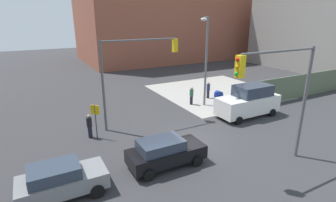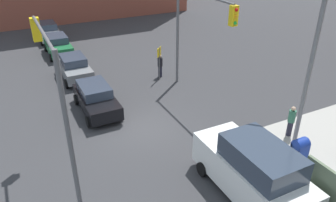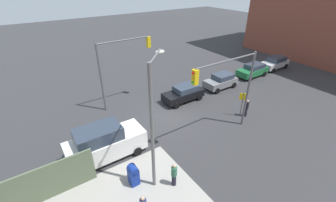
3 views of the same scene
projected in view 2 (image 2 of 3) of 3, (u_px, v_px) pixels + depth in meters
ground_plane at (143, 127)px, 17.97m from camera, size 120.00×120.00×0.00m
traffic_signal_nw_corner at (197, 24)px, 19.29m from camera, size 6.10×0.36×6.50m
traffic_signal_se_corner at (53, 82)px, 12.09m from camera, size 5.39×0.36×6.50m
street_lamp_corner at (303, 58)px, 14.08m from camera, size 2.05×2.01×8.00m
warning_sign_two_way at (159, 58)px, 22.89m from camera, size 0.48×0.48×2.40m
mailbox_blue at (299, 151)px, 14.71m from camera, size 0.56×0.64×1.43m
coupe_silver at (48, 31)px, 31.73m from camera, size 4.37×2.02×1.62m
hatchback_green at (58, 45)px, 27.94m from camera, size 4.18×2.02×1.62m
coupe_gray at (75, 67)px, 23.42m from camera, size 3.91×2.02×1.62m
hatchback_black at (96, 98)px, 19.16m from camera, size 4.32×2.02×1.62m
van_white_delivery at (253, 171)px, 12.74m from camera, size 5.40×2.32×2.62m
pedestrian_crossing at (160, 65)px, 23.66m from camera, size 0.36×0.36×1.69m
pedestrian_waiting at (291, 121)px, 16.83m from camera, size 0.36×0.36×1.70m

